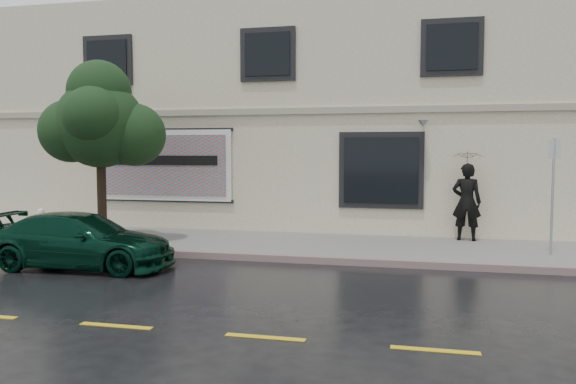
% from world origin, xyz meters
% --- Properties ---
extents(ground, '(90.00, 90.00, 0.00)m').
position_xyz_m(ground, '(0.00, 0.00, 0.00)').
color(ground, black).
rests_on(ground, ground).
extents(sidewalk, '(20.00, 3.50, 0.15)m').
position_xyz_m(sidewalk, '(0.00, 3.25, 0.07)').
color(sidewalk, gray).
rests_on(sidewalk, ground).
extents(curb, '(20.00, 0.18, 0.16)m').
position_xyz_m(curb, '(0.00, 1.50, 0.07)').
color(curb, slate).
rests_on(curb, ground).
extents(road_marking, '(19.00, 0.12, 0.01)m').
position_xyz_m(road_marking, '(0.00, -3.50, 0.01)').
color(road_marking, gold).
rests_on(road_marking, ground).
extents(building, '(20.00, 8.12, 7.00)m').
position_xyz_m(building, '(0.00, 9.00, 3.50)').
color(building, beige).
rests_on(building, ground).
extents(billboard, '(4.30, 0.16, 2.20)m').
position_xyz_m(billboard, '(-3.20, 4.92, 2.05)').
color(billboard, white).
rests_on(billboard, ground).
extents(car, '(4.07, 1.90, 1.17)m').
position_xyz_m(car, '(-2.78, -0.05, 0.58)').
color(car, black).
rests_on(car, ground).
extents(pedestrian, '(0.80, 0.59, 2.02)m').
position_xyz_m(pedestrian, '(5.43, 4.60, 1.16)').
color(pedestrian, black).
rests_on(pedestrian, sidewalk).
extents(umbrella, '(1.11, 1.11, 0.66)m').
position_xyz_m(umbrella, '(5.43, 4.60, 2.50)').
color(umbrella, black).
rests_on(umbrella, pedestrian).
extents(street_tree, '(2.20, 2.20, 4.11)m').
position_xyz_m(street_tree, '(-3.64, 2.20, 3.14)').
color(street_tree, '#322416').
rests_on(street_tree, sidewalk).
extents(fire_hydrant, '(0.31, 0.29, 0.75)m').
position_xyz_m(fire_hydrant, '(-6.01, 3.00, 0.51)').
color(fire_hydrant, silver).
rests_on(fire_hydrant, sidewalk).
extents(sign_pole, '(0.30, 0.15, 2.62)m').
position_xyz_m(sign_pole, '(7.13, 2.94, 1.72)').
color(sign_pole, '#A0A4A8').
rests_on(sign_pole, sidewalk).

